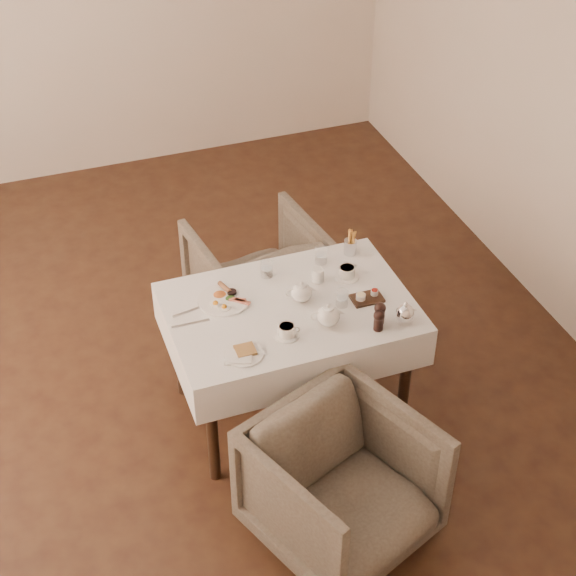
# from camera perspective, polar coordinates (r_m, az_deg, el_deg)

# --- Properties ---
(table) EXTENTS (1.28, 0.88, 0.75)m
(table) POSITION_cam_1_polar(r_m,az_deg,el_deg) (4.69, 0.11, -2.28)
(table) COLOR black
(table) RESTS_ON ground
(armchair_near) EXTENTS (0.98, 1.00, 0.70)m
(armchair_near) POSITION_cam_1_polar(r_m,az_deg,el_deg) (4.29, 3.53, -12.64)
(armchair_near) COLOR #483E34
(armchair_near) RESTS_ON ground
(armchair_far) EXTENTS (0.84, 0.86, 0.70)m
(armchair_far) POSITION_cam_1_polar(r_m,az_deg,el_deg) (5.49, -1.90, 0.73)
(armchair_far) COLOR #483E34
(armchair_far) RESTS_ON ground
(breakfast_plate) EXTENTS (0.28, 0.28, 0.03)m
(breakfast_plate) POSITION_cam_1_polar(r_m,az_deg,el_deg) (4.66, -4.15, -0.70)
(breakfast_plate) COLOR white
(breakfast_plate) RESTS_ON table
(side_plate) EXTENTS (0.21, 0.20, 0.02)m
(side_plate) POSITION_cam_1_polar(r_m,az_deg,el_deg) (4.32, -2.95, -4.29)
(side_plate) COLOR white
(side_plate) RESTS_ON table
(teapot_centre) EXTENTS (0.18, 0.15, 0.12)m
(teapot_centre) POSITION_cam_1_polar(r_m,az_deg,el_deg) (4.61, 0.87, -0.21)
(teapot_centre) COLOR white
(teapot_centre) RESTS_ON table
(teapot_front) EXTENTS (0.19, 0.16, 0.13)m
(teapot_front) POSITION_cam_1_polar(r_m,az_deg,el_deg) (4.46, 2.62, -1.71)
(teapot_front) COLOR white
(teapot_front) RESTS_ON table
(creamer) EXTENTS (0.08, 0.08, 0.08)m
(creamer) POSITION_cam_1_polar(r_m,az_deg,el_deg) (4.76, 1.96, 0.86)
(creamer) COLOR white
(creamer) RESTS_ON table
(teacup_near) EXTENTS (0.13, 0.13, 0.06)m
(teacup_near) POSITION_cam_1_polar(r_m,az_deg,el_deg) (4.41, -0.09, -2.81)
(teacup_near) COLOR white
(teacup_near) RESTS_ON table
(teacup_far) EXTENTS (0.14, 0.14, 0.07)m
(teacup_far) POSITION_cam_1_polar(r_m,az_deg,el_deg) (4.80, 3.83, 1.00)
(teacup_far) COLOR white
(teacup_far) RESTS_ON table
(glass_left) EXTENTS (0.08, 0.08, 0.09)m
(glass_left) POSITION_cam_1_polar(r_m,az_deg,el_deg) (4.80, -1.38, 1.25)
(glass_left) COLOR silver
(glass_left) RESTS_ON table
(glass_mid) EXTENTS (0.08, 0.08, 0.09)m
(glass_mid) POSITION_cam_1_polar(r_m,az_deg,el_deg) (4.60, 3.51, -0.67)
(glass_mid) COLOR silver
(glass_mid) RESTS_ON table
(glass_right) EXTENTS (0.08, 0.08, 0.10)m
(glass_right) POSITION_cam_1_polar(r_m,az_deg,el_deg) (4.90, 2.16, 2.13)
(glass_right) COLOR silver
(glass_right) RESTS_ON table
(condiment_board) EXTENTS (0.17, 0.11, 0.04)m
(condiment_board) POSITION_cam_1_polar(r_m,az_deg,el_deg) (4.67, 5.11, -0.61)
(condiment_board) COLOR black
(condiment_board) RESTS_ON table
(pepper_mill_left) EXTENTS (0.07, 0.07, 0.12)m
(pepper_mill_left) POSITION_cam_1_polar(r_m,az_deg,el_deg) (4.45, 5.88, -2.08)
(pepper_mill_left) COLOR black
(pepper_mill_left) RESTS_ON table
(pepper_mill_right) EXTENTS (0.07, 0.07, 0.12)m
(pepper_mill_right) POSITION_cam_1_polar(r_m,az_deg,el_deg) (4.50, 5.95, -1.60)
(pepper_mill_right) COLOR black
(pepper_mill_right) RESTS_ON table
(silver_pot) EXTENTS (0.13, 0.12, 0.13)m
(silver_pot) POSITION_cam_1_polar(r_m,az_deg,el_deg) (4.51, 7.57, -1.56)
(silver_pot) COLOR white
(silver_pot) RESTS_ON table
(fries_cup) EXTENTS (0.07, 0.07, 0.15)m
(fries_cup) POSITION_cam_1_polar(r_m,az_deg,el_deg) (4.97, 4.06, 2.90)
(fries_cup) COLOR silver
(fries_cup) RESTS_ON table
(cutlery_fork) EXTENTS (0.20, 0.05, 0.00)m
(cutlery_fork) POSITION_cam_1_polar(r_m,az_deg,el_deg) (4.61, -6.33, -1.47)
(cutlery_fork) COLOR silver
(cutlery_fork) RESTS_ON table
(cutlery_knife) EXTENTS (0.20, 0.02, 0.00)m
(cutlery_knife) POSITION_cam_1_polar(r_m,az_deg,el_deg) (4.53, -6.32, -2.30)
(cutlery_knife) COLOR silver
(cutlery_knife) RESTS_ON table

